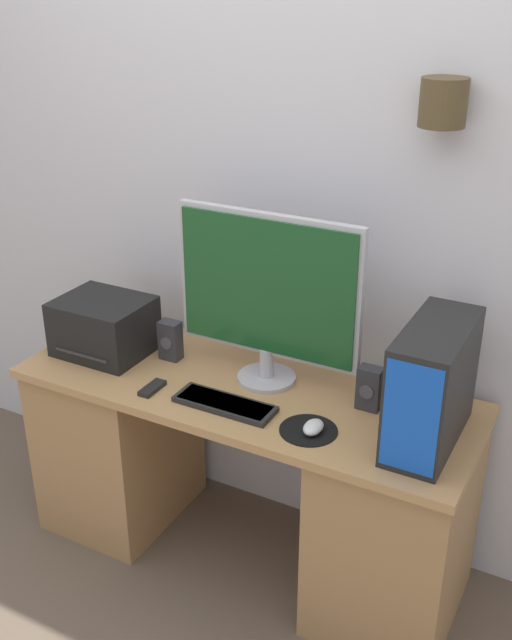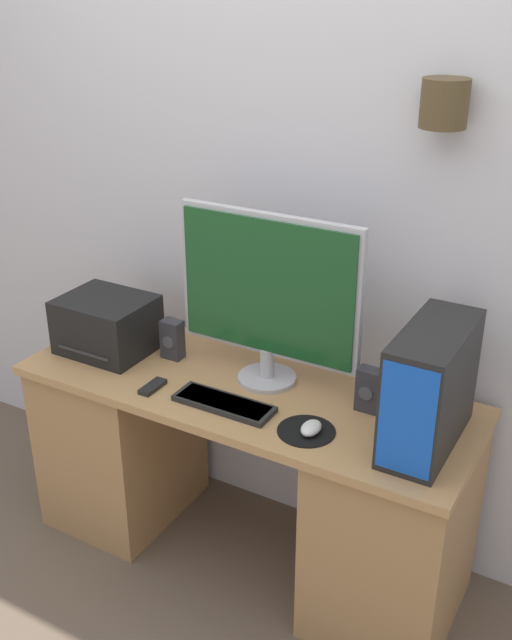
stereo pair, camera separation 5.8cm
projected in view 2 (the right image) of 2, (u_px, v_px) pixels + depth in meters
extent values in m
plane|color=brown|center=(204.00, 602.00, 2.57)|extent=(12.00, 12.00, 0.00)
cube|color=silver|center=(295.00, 175.00, 2.49)|extent=(6.40, 0.05, 2.70)
cylinder|color=#4C3D23|center=(444.00, 103.00, 2.07)|extent=(0.13, 0.13, 0.13)
cube|color=tan|center=(244.00, 390.00, 2.50)|extent=(1.56, 0.57, 0.03)
cube|color=#A4794B|center=(122.00, 434.00, 2.90)|extent=(0.44, 0.52, 0.68)
cube|color=#A4794B|center=(393.00, 529.00, 2.40)|extent=(0.44, 0.52, 0.68)
cylinder|color=#B7B7BC|center=(267.00, 378.00, 2.53)|extent=(0.20, 0.20, 0.02)
cylinder|color=#B7B7BC|center=(267.00, 363.00, 2.50)|extent=(0.05, 0.05, 0.10)
cube|color=#B7B7BC|center=(269.00, 286.00, 2.39)|extent=(0.64, 0.03, 0.48)
cube|color=#194C23|center=(266.00, 287.00, 2.38)|extent=(0.61, 0.01, 0.45)
cube|color=black|center=(224.00, 404.00, 2.38)|extent=(0.33, 0.11, 0.02)
cube|color=#424242|center=(224.00, 402.00, 2.37)|extent=(0.31, 0.10, 0.01)
cylinder|color=black|center=(306.00, 431.00, 2.25)|extent=(0.18, 0.18, 0.00)
ellipsoid|color=silver|center=(311.00, 428.00, 2.23)|extent=(0.06, 0.08, 0.03)
cube|color=black|center=(430.00, 387.00, 2.12)|extent=(0.17, 0.41, 0.37)
cube|color=blue|center=(407.00, 421.00, 1.97)|extent=(0.15, 0.01, 0.33)
cube|color=black|center=(107.00, 324.00, 2.69)|extent=(0.32, 0.26, 0.20)
cube|color=#333333|center=(94.00, 347.00, 2.66)|extent=(0.22, 0.12, 0.01)
cube|color=#2D2D33|center=(172.00, 339.00, 2.65)|extent=(0.08, 0.05, 0.14)
cylinder|color=#47474C|center=(168.00, 342.00, 2.63)|extent=(0.05, 0.00, 0.05)
cube|color=#2D2D33|center=(369.00, 390.00, 2.33)|extent=(0.08, 0.05, 0.14)
cylinder|color=#47474C|center=(366.00, 394.00, 2.31)|extent=(0.05, 0.00, 0.05)
cube|color=black|center=(153.00, 387.00, 2.47)|extent=(0.04, 0.11, 0.02)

